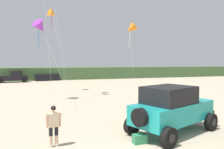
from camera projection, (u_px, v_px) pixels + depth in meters
dune_ridge at (49, 73)px, 43.78m from camera, size 90.00×8.30×2.36m
jeep at (172, 108)px, 10.23m from camera, size 5.00×3.81×2.26m
person_watching at (53, 124)px, 8.52m from camera, size 0.62×0.34×1.67m
cooler_box at (140, 139)px, 8.91m from camera, size 0.57×0.37×0.38m
distant_pickup at (14, 77)px, 36.27m from camera, size 4.63×2.44×1.98m
distant_sedan at (47, 77)px, 39.55m from camera, size 4.44×2.46×1.20m
kite_black_sled at (40, 27)px, 18.53m from camera, size 3.23×5.62×7.26m
kite_blue_swept at (131, 29)px, 22.62m from camera, size 1.48×2.28×7.65m
kite_red_delta at (53, 14)px, 24.16m from camera, size 1.83×4.88×9.40m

